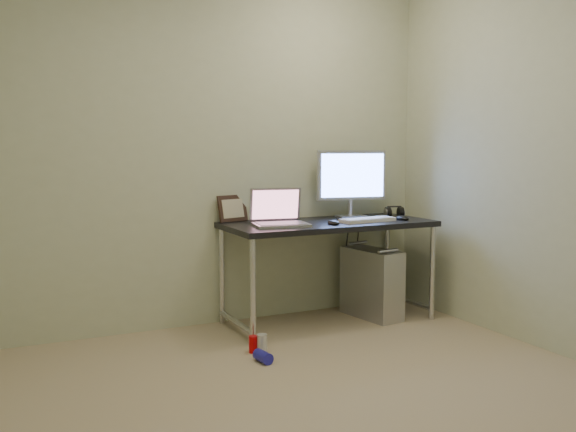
% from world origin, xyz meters
% --- Properties ---
extents(floor, '(3.50, 3.50, 0.00)m').
position_xyz_m(floor, '(0.00, 0.00, 0.00)').
color(floor, tan).
rests_on(floor, ground).
extents(wall_back, '(3.50, 0.02, 2.50)m').
position_xyz_m(wall_back, '(0.00, 1.75, 1.25)').
color(wall_back, beige).
rests_on(wall_back, ground).
extents(desk, '(1.54, 0.67, 0.75)m').
position_xyz_m(desk, '(0.82, 1.41, 0.67)').
color(desk, black).
rests_on(desk, ground).
extents(tower_computer, '(0.29, 0.53, 0.56)m').
position_xyz_m(tower_computer, '(1.18, 1.38, 0.26)').
color(tower_computer, '#B5B5BA').
rests_on(tower_computer, ground).
extents(cable_a, '(0.01, 0.16, 0.69)m').
position_xyz_m(cable_a, '(1.13, 1.70, 0.40)').
color(cable_a, black).
rests_on(cable_a, ground).
extents(cable_b, '(0.02, 0.11, 0.71)m').
position_xyz_m(cable_b, '(1.22, 1.68, 0.38)').
color(cable_b, black).
rests_on(cable_b, ground).
extents(can_red, '(0.08, 0.08, 0.11)m').
position_xyz_m(can_red, '(0.04, 0.98, 0.05)').
color(can_red, red).
rests_on(can_red, ground).
extents(can_white, '(0.09, 0.09, 0.12)m').
position_xyz_m(can_white, '(0.08, 0.95, 0.06)').
color(can_white, silver).
rests_on(can_white, ground).
extents(can_blue, '(0.09, 0.14, 0.07)m').
position_xyz_m(can_blue, '(0.02, 0.78, 0.04)').
color(can_blue, '#221FAE').
rests_on(can_blue, ground).
extents(laptop, '(0.42, 0.36, 0.26)m').
position_xyz_m(laptop, '(0.40, 1.38, 0.81)').
color(laptop, '#BABAC2').
rests_on(laptop, desk).
extents(monitor, '(0.55, 0.20, 0.52)m').
position_xyz_m(monitor, '(1.11, 1.58, 1.05)').
color(monitor, '#BABAC2').
rests_on(monitor, desk).
extents(keyboard, '(0.44, 0.18, 0.03)m').
position_xyz_m(keyboard, '(1.08, 1.29, 0.76)').
color(keyboard, silver).
rests_on(keyboard, desk).
extents(mouse_right, '(0.09, 0.13, 0.04)m').
position_xyz_m(mouse_right, '(1.38, 1.27, 0.77)').
color(mouse_right, black).
rests_on(mouse_right, desk).
extents(mouse_left, '(0.08, 0.12, 0.04)m').
position_xyz_m(mouse_left, '(0.77, 1.25, 0.77)').
color(mouse_left, black).
rests_on(mouse_left, desk).
extents(headphones, '(0.16, 0.09, 0.10)m').
position_xyz_m(headphones, '(1.49, 1.54, 0.78)').
color(headphones, black).
rests_on(headphones, desk).
extents(picture_frame, '(0.25, 0.13, 0.20)m').
position_xyz_m(picture_frame, '(0.19, 1.73, 0.85)').
color(picture_frame, black).
rests_on(picture_frame, desk).
extents(webcam, '(0.04, 0.03, 0.12)m').
position_xyz_m(webcam, '(0.48, 1.65, 0.84)').
color(webcam, silver).
rests_on(webcam, desk).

